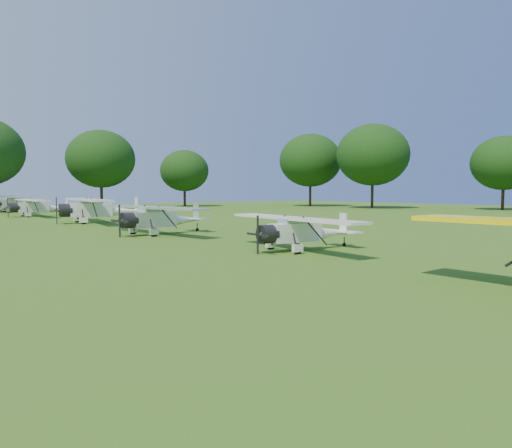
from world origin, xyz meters
The scene contains 7 objects.
ground centered at (0.00, 0.00, 0.00)m, with size 160.00×160.00×0.00m, color #2D5415.
tree_belt centered at (3.57, 0.16, 8.03)m, with size 137.36×130.27×14.52m.
aircraft_3 centered at (1.60, -1.51, 1.08)m, with size 5.91×9.40×1.85m.
aircraft_4 centered at (0.31, 11.09, 1.22)m, with size 6.71×10.67×2.09m.
aircraft_5 centered at (1.43, 25.14, 1.40)m, with size 7.72×12.22×2.40m.
aircraft_6 centered at (0.23, 39.66, 1.23)m, with size 6.72×10.69×2.11m.
aircraft_7 centered at (1.28, 52.27, 1.37)m, with size 7.44×11.82×2.34m.
Camera 1 is at (-15.92, -19.49, 3.08)m, focal length 35.00 mm.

